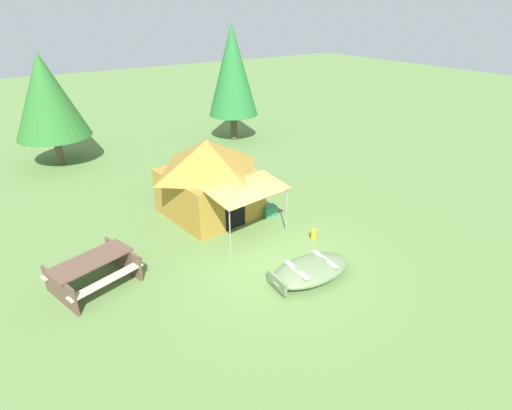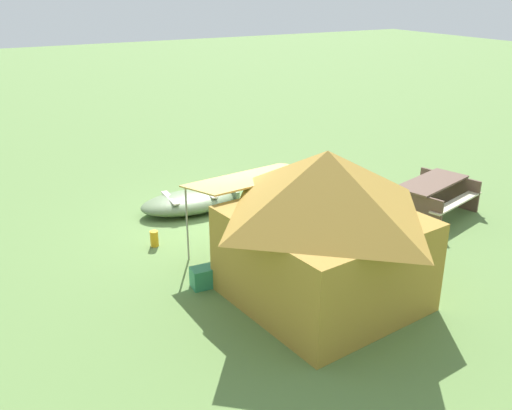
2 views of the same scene
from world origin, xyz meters
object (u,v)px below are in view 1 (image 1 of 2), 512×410
(canvas_cabin_tent, at_px, (209,177))
(pine_tree_back_right, at_px, (47,96))
(pine_tree_back_left, at_px, (232,71))
(fuel_can, at_px, (314,234))
(cooler_box, at_px, (270,211))
(picnic_table, at_px, (93,269))
(beached_rowboat, at_px, (310,270))

(canvas_cabin_tent, bearing_deg, pine_tree_back_right, 111.94)
(pine_tree_back_left, bearing_deg, fuel_can, -108.30)
(cooler_box, xyz_separation_m, pine_tree_back_left, (3.59, 8.21, 3.34))
(canvas_cabin_tent, bearing_deg, pine_tree_back_left, 53.20)
(cooler_box, relative_size, pine_tree_back_right, 0.09)
(canvas_cabin_tent, distance_m, picnic_table, 4.83)
(canvas_cabin_tent, bearing_deg, cooler_box, -40.03)
(picnic_table, bearing_deg, pine_tree_back_left, 42.78)
(cooler_box, height_order, pine_tree_back_left, pine_tree_back_left)
(pine_tree_back_left, height_order, pine_tree_back_right, pine_tree_back_left)
(pine_tree_back_right, bearing_deg, picnic_table, -96.20)
(canvas_cabin_tent, bearing_deg, beached_rowboat, -85.03)
(picnic_table, distance_m, pine_tree_back_right, 10.39)
(cooler_box, xyz_separation_m, fuel_can, (0.22, -1.99, -0.02))
(picnic_table, bearing_deg, cooler_box, 5.71)
(beached_rowboat, height_order, fuel_can, beached_rowboat)
(cooler_box, bearing_deg, beached_rowboat, -108.76)
(pine_tree_back_left, relative_size, pine_tree_back_right, 1.20)
(cooler_box, relative_size, fuel_can, 1.37)
(beached_rowboat, xyz_separation_m, pine_tree_back_left, (4.75, 11.62, 3.29))
(pine_tree_back_left, bearing_deg, canvas_cabin_tent, -126.80)
(canvas_cabin_tent, height_order, pine_tree_back_right, pine_tree_back_right)
(cooler_box, xyz_separation_m, pine_tree_back_right, (-4.84, 9.43, 2.83))
(beached_rowboat, xyz_separation_m, pine_tree_back_right, (-3.68, 12.84, 2.79))
(beached_rowboat, bearing_deg, picnic_table, 149.44)
(pine_tree_back_left, bearing_deg, pine_tree_back_right, 171.79)
(fuel_can, bearing_deg, picnic_table, 167.17)
(picnic_table, height_order, fuel_can, picnic_table)
(pine_tree_back_left, xyz_separation_m, pine_tree_back_right, (-8.43, 1.22, -0.50))
(pine_tree_back_right, bearing_deg, fuel_can, -66.13)
(beached_rowboat, relative_size, canvas_cabin_tent, 0.53)
(picnic_table, bearing_deg, beached_rowboat, -30.56)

